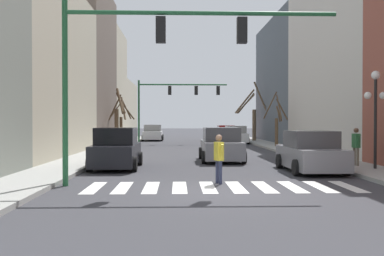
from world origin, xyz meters
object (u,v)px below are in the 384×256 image
(traffic_signal_near, at_px, (150,48))
(car_parked_right_near, at_px, (236,135))
(street_tree_right_mid, at_px, (277,123))
(street_tree_left_mid, at_px, (121,119))
(street_lamp_right_corner, at_px, (375,99))
(pedestrian_near_right_corner, at_px, (219,155))
(car_parked_right_far, at_px, (153,133))
(street_tree_right_near, at_px, (253,115))
(car_parked_left_near, at_px, (221,146))
(pedestrian_waiting_at_curb, at_px, (356,143))
(car_parked_right_mid, at_px, (310,153))
(car_driving_away_lane, at_px, (116,150))
(car_at_intersection, at_px, (226,133))
(traffic_signal_far, at_px, (173,96))
(street_tree_right_far, at_px, (118,118))

(traffic_signal_near, distance_m, car_parked_right_near, 28.53)
(street_tree_right_mid, distance_m, street_tree_left_mid, 14.19)
(street_lamp_right_corner, distance_m, pedestrian_near_right_corner, 7.77)
(car_parked_right_far, relative_size, street_tree_right_near, 0.76)
(car_parked_left_near, xyz_separation_m, car_parked_right_near, (3.20, 18.67, -0.04))
(traffic_signal_near, xyz_separation_m, pedestrian_waiting_at_curb, (8.73, 4.86, -3.34))
(car_parked_right_mid, bearing_deg, car_driving_away_lane, 78.77)
(car_at_intersection, bearing_deg, traffic_signal_far, 144.52)
(pedestrian_near_right_corner, distance_m, street_tree_left_mid, 26.62)
(street_tree_right_far, bearing_deg, car_parked_right_far, 76.10)
(traffic_signal_far, relative_size, street_tree_right_far, 1.74)
(street_tree_left_mid, bearing_deg, street_tree_right_far, -91.30)
(traffic_signal_near, relative_size, car_at_intersection, 1.85)
(traffic_signal_far, relative_size, car_parked_right_mid, 1.85)
(car_parked_left_near, height_order, car_driving_away_lane, car_driving_away_lane)
(street_tree_right_mid, bearing_deg, pedestrian_near_right_corner, -107.90)
(car_parked_right_mid, bearing_deg, traffic_signal_near, 120.75)
(street_lamp_right_corner, distance_m, car_parked_right_mid, 3.45)
(street_lamp_right_corner, xyz_separation_m, car_parked_right_mid, (-2.64, 0.20, -2.22))
(traffic_signal_far, xyz_separation_m, street_tree_right_far, (-4.70, -3.61, -2.09))
(car_at_intersection, bearing_deg, traffic_signal_near, 169.98)
(car_at_intersection, height_order, pedestrian_near_right_corner, pedestrian_near_right_corner)
(car_parked_right_far, height_order, car_parked_right_near, car_parked_right_far)
(car_parked_left_near, height_order, street_tree_left_mid, street_tree_left_mid)
(car_parked_left_near, distance_m, street_tree_right_far, 17.04)
(car_at_intersection, bearing_deg, pedestrian_waiting_at_curb, -175.68)
(car_at_intersection, relative_size, car_parked_right_near, 1.16)
(street_lamp_right_corner, distance_m, pedestrian_waiting_at_curb, 2.28)
(street_tree_right_near, bearing_deg, car_driving_away_lane, -112.32)
(street_tree_right_far, bearing_deg, car_parked_right_near, 17.82)
(traffic_signal_near, height_order, car_parked_right_near, traffic_signal_near)
(pedestrian_waiting_at_curb, relative_size, street_tree_left_mid, 0.38)
(car_parked_right_near, bearing_deg, street_tree_right_near, -34.75)
(street_lamp_right_corner, distance_m, car_at_intersection, 32.65)
(car_parked_right_mid, distance_m, street_tree_right_mid, 16.53)
(traffic_signal_far, height_order, car_parked_right_mid, traffic_signal_far)
(car_parked_left_near, distance_m, car_at_intersection, 27.36)
(street_lamp_right_corner, distance_m, car_driving_away_lane, 11.24)
(street_tree_left_mid, bearing_deg, street_tree_right_near, 19.45)
(street_tree_right_near, bearing_deg, car_parked_left_near, -103.77)
(street_tree_right_mid, bearing_deg, car_parked_left_near, -115.95)
(traffic_signal_near, bearing_deg, pedestrian_waiting_at_curb, 29.08)
(street_tree_left_mid, height_order, street_tree_right_near, street_tree_right_near)
(street_tree_right_near, height_order, street_tree_right_far, street_tree_right_near)
(car_driving_away_lane, xyz_separation_m, pedestrian_waiting_at_curb, (10.58, -0.58, 0.29))
(car_driving_away_lane, xyz_separation_m, car_parked_right_mid, (8.23, -1.63, -0.04))
(car_parked_right_far, bearing_deg, pedestrian_near_right_corner, -173.18)
(car_driving_away_lane, distance_m, street_tree_right_near, 27.31)
(traffic_signal_near, relative_size, traffic_signal_far, 1.06)
(car_driving_away_lane, distance_m, pedestrian_near_right_corner, 6.52)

